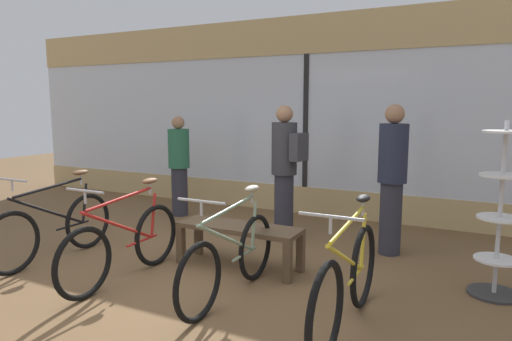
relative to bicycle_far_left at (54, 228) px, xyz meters
name	(u,v)px	position (x,y,z in m)	size (l,w,h in m)	color
ground_plane	(182,285)	(1.77, 0.05, -0.38)	(24.00, 24.00, 0.00)	brown
shop_back_wall	(306,115)	(1.77, 3.50, 1.26)	(12.00, 0.08, 3.20)	tan
bicycle_far_left	(54,228)	(0.00, 0.00, 0.00)	(0.46, 1.73, 1.03)	black
bicycle_left	(124,244)	(1.17, -0.10, 0.00)	(0.46, 1.73, 1.03)	black
bicycle_right	(231,258)	(2.36, 0.02, 0.00)	(0.46, 1.72, 1.02)	black
bicycle_far_right	(347,282)	(3.50, -0.12, 0.02)	(0.46, 1.79, 1.05)	black
accessory_rack	(499,225)	(4.56, 1.20, 0.30)	(0.48, 0.48, 1.65)	#333333
display_bench	(239,233)	(2.04, 0.76, 0.01)	(1.40, 0.44, 0.48)	brown
customer_near_rack	(179,164)	(-0.01, 2.44, 0.46)	(0.47, 0.47, 1.61)	#2D2D38
customer_by_window	(392,176)	(3.44, 1.99, 0.57)	(0.43, 0.43, 1.80)	#2D2D38
customer_mid_floor	(285,167)	(2.03, 2.04, 0.59)	(0.54, 0.42, 1.79)	#2D2D38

